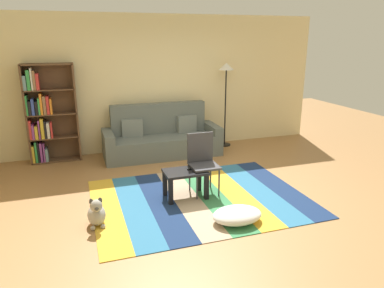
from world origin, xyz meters
TOP-DOWN VIEW (x-y plane):
  - ground_plane at (0.00, 0.00)m, footprint 14.00×14.00m
  - back_wall at (0.00, 2.55)m, footprint 6.80×0.10m
  - rug at (-0.12, -0.14)m, footprint 3.02×2.30m
  - couch at (-0.15, 2.02)m, footprint 2.26×0.80m
  - bookshelf at (-2.25, 2.31)m, footprint 0.90×0.28m
  - coffee_table at (-0.30, -0.04)m, footprint 0.61×0.40m
  - pouf at (0.09, -0.95)m, footprint 0.64×0.46m
  - dog at (-1.59, -0.46)m, footprint 0.22×0.35m
  - standing_lamp at (1.30, 2.24)m, footprint 0.32×0.32m
  - tv_remote at (-0.22, 0.03)m, footprint 0.11×0.15m
  - folding_chair at (0.00, 0.09)m, footprint 0.40×0.40m

SIDE VIEW (x-z plane):
  - ground_plane at x=0.00m, z-range 0.00..0.00m
  - rug at x=-0.12m, z-range 0.00..0.01m
  - pouf at x=0.09m, z-range 0.01..0.19m
  - dog at x=-1.59m, z-range -0.04..0.36m
  - coffee_table at x=-0.30m, z-range 0.12..0.53m
  - couch at x=-0.15m, z-range -0.16..0.84m
  - tv_remote at x=-0.22m, z-range 0.42..0.44m
  - folding_chair at x=0.00m, z-range 0.08..0.98m
  - bookshelf at x=-2.25m, z-range -0.02..1.79m
  - back_wall at x=0.00m, z-range 0.00..2.70m
  - standing_lamp at x=1.30m, z-range 0.59..2.34m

